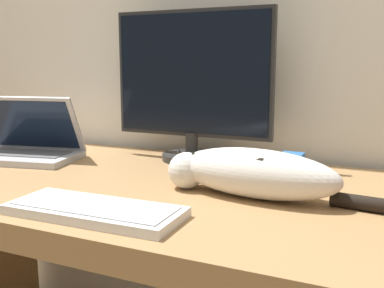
# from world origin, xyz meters

# --- Properties ---
(desk) EXTENTS (1.59, 0.78, 0.71)m
(desk) POSITION_xyz_m (0.00, 0.39, 0.57)
(desk) COLOR #A37A4C
(desk) RESTS_ON ground_plane
(monitor) EXTENTS (0.52, 0.19, 0.47)m
(monitor) POSITION_xyz_m (0.02, 0.68, 0.95)
(monitor) COLOR #282828
(monitor) RESTS_ON desk
(laptop) EXTENTS (0.37, 0.27, 0.20)m
(laptop) POSITION_xyz_m (-0.47, 0.47, 0.75)
(laptop) COLOR #B7B7BC
(laptop) RESTS_ON desk
(external_keyboard) EXTENTS (0.37, 0.15, 0.02)m
(external_keyboard) POSITION_xyz_m (0.06, 0.11, 0.72)
(external_keyboard) COLOR white
(external_keyboard) RESTS_ON desk
(cat) EXTENTS (0.58, 0.18, 0.11)m
(cat) POSITION_xyz_m (0.31, 0.37, 0.77)
(cat) COLOR silver
(cat) RESTS_ON desk
(small_toy) EXTENTS (0.06, 0.06, 0.06)m
(small_toy) POSITION_xyz_m (0.35, 0.62, 0.74)
(small_toy) COLOR #2D6BB7
(small_toy) RESTS_ON desk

